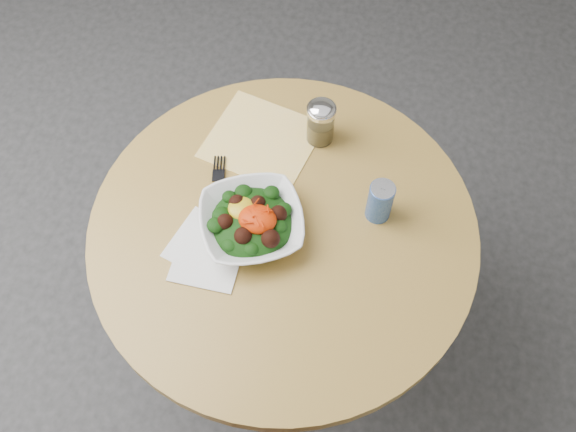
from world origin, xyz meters
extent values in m
plane|color=#2A292C|center=(0.00, 0.00, 0.00)|extent=(6.00, 6.00, 0.00)
cylinder|color=black|center=(0.00, 0.00, 0.01)|extent=(0.52, 0.52, 0.03)
cylinder|color=black|center=(0.00, 0.00, 0.35)|extent=(0.10, 0.10, 0.71)
cylinder|color=#BC9444|center=(0.00, 0.00, 0.73)|extent=(0.90, 0.90, 0.04)
cube|color=#F8B10D|center=(-0.11, 0.23, 0.75)|extent=(0.30, 0.28, 0.00)
cube|color=white|center=(-0.16, -0.08, 0.75)|extent=(0.18, 0.18, 0.00)
cube|color=white|center=(-0.15, -0.12, 0.75)|extent=(0.15, 0.15, 0.00)
imported|color=white|center=(-0.07, -0.02, 0.78)|extent=(0.31, 0.31, 0.06)
ellipsoid|color=black|center=(-0.07, -0.02, 0.78)|extent=(0.19, 0.19, 0.07)
ellipsoid|color=gold|center=(-0.09, 0.00, 0.81)|extent=(0.06, 0.06, 0.02)
ellipsoid|color=#DA3C04|center=(-0.05, -0.03, 0.81)|extent=(0.09, 0.07, 0.04)
cube|color=black|center=(-0.16, 0.00, 0.76)|extent=(0.05, 0.15, 0.00)
cube|color=black|center=(-0.19, 0.12, 0.76)|extent=(0.05, 0.08, 0.00)
cylinder|color=silver|center=(0.03, 0.27, 0.80)|extent=(0.07, 0.07, 0.10)
cylinder|color=olive|center=(0.03, 0.27, 0.78)|extent=(0.06, 0.06, 0.06)
cylinder|color=white|center=(0.03, 0.27, 0.86)|extent=(0.07, 0.07, 0.01)
ellipsoid|color=white|center=(0.03, 0.27, 0.86)|extent=(0.07, 0.07, 0.03)
cylinder|color=navy|center=(0.21, 0.08, 0.80)|extent=(0.06, 0.06, 0.11)
cylinder|color=#B5B6BD|center=(0.21, 0.08, 0.86)|extent=(0.05, 0.05, 0.00)
cube|color=#B5B6BD|center=(0.21, 0.09, 0.86)|extent=(0.01, 0.02, 0.00)
camera|label=1|loc=(0.17, -0.69, 2.04)|focal=40.00mm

